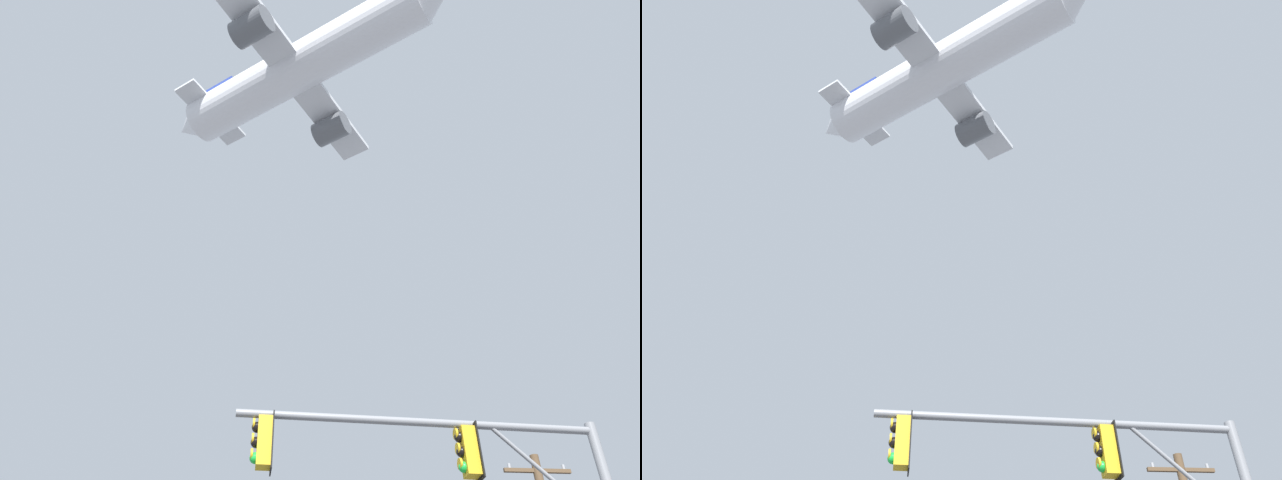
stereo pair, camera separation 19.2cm
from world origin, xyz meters
The scene contains 1 object.
airplane centered at (-0.92, 21.79, 40.46)m, with size 21.70×17.27×6.71m.
Camera 1 is at (-1.17, -4.53, 1.30)m, focal length 33.56 mm.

